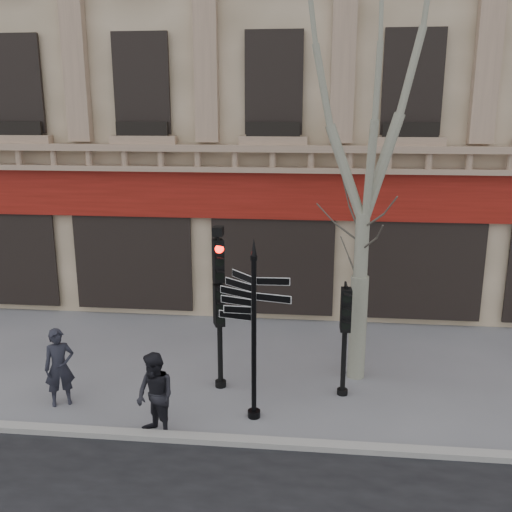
# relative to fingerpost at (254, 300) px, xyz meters

# --- Properties ---
(ground) EXTENTS (80.00, 80.00, 0.00)m
(ground) POSITION_rel_fingerpost_xyz_m (-0.06, 0.44, -2.41)
(ground) COLOR slate
(ground) RESTS_ON ground
(kerb) EXTENTS (80.00, 0.25, 0.12)m
(kerb) POSITION_rel_fingerpost_xyz_m (-0.06, -0.96, -2.35)
(kerb) COLOR #999690
(kerb) RESTS_ON ground
(building) EXTENTS (28.00, 15.52, 18.00)m
(building) POSITION_rel_fingerpost_xyz_m (-0.06, 12.92, 6.58)
(building) COLOR tan
(building) RESTS_ON ground
(fingerpost) EXTENTS (1.97, 1.97, 3.59)m
(fingerpost) POSITION_rel_fingerpost_xyz_m (0.00, 0.00, 0.00)
(fingerpost) COLOR black
(fingerpost) RESTS_ON ground
(traffic_signal_main) EXTENTS (0.47, 0.40, 3.55)m
(traffic_signal_main) POSITION_rel_fingerpost_xyz_m (-0.86, 1.19, -0.17)
(traffic_signal_main) COLOR black
(traffic_signal_main) RESTS_ON ground
(traffic_signal_secondary) EXTENTS (0.41, 0.30, 2.36)m
(traffic_signal_secondary) POSITION_rel_fingerpost_xyz_m (1.76, 1.11, -0.77)
(traffic_signal_secondary) COLOR black
(traffic_signal_secondary) RESTS_ON ground
(plane_tree) EXTENTS (3.42, 3.42, 9.09)m
(plane_tree) POSITION_rel_fingerpost_xyz_m (2.09, 1.99, 3.97)
(plane_tree) COLOR gray
(plane_tree) RESTS_ON ground
(pedestrian_a) EXTENTS (0.71, 0.63, 1.62)m
(pedestrian_a) POSITION_rel_fingerpost_xyz_m (-3.96, 0.10, -1.60)
(pedestrian_a) COLOR black
(pedestrian_a) RESTS_ON ground
(pedestrian_b) EXTENTS (1.00, 0.97, 1.63)m
(pedestrian_b) POSITION_rel_fingerpost_xyz_m (-1.71, -0.86, -1.60)
(pedestrian_b) COLOR black
(pedestrian_b) RESTS_ON ground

